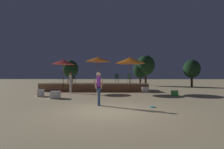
{
  "coord_description": "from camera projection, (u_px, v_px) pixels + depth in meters",
  "views": [
    {
      "loc": [
        0.42,
        -7.37,
        1.54
      ],
      "look_at": [
        0.0,
        5.5,
        1.59
      ],
      "focal_mm": 28.0,
      "sensor_mm": 36.0,
      "label": 1
    }
  ],
  "objects": [
    {
      "name": "cube_seat_3",
      "position": [
        144.0,
        90.0,
        15.71
      ],
      "size": [
        0.63,
        0.63,
        0.48
      ],
      "rotation": [
        0.0,
        0.0,
        0.17
      ],
      "color": "white",
      "rests_on": "ground"
    },
    {
      "name": "bistro_chair_0",
      "position": [
        117.0,
        77.0,
        17.96
      ],
      "size": [
        0.41,
        0.41,
        0.9
      ],
      "rotation": [
        0.0,
        0.0,
        2.97
      ],
      "color": "#1E4C47",
      "rests_on": "wooden_deck"
    },
    {
      "name": "bistro_chair_1",
      "position": [
        74.0,
        77.0,
        17.15
      ],
      "size": [
        0.46,
        0.46,
        0.9
      ],
      "rotation": [
        0.0,
        0.0,
        0.46
      ],
      "color": "#1E4C47",
      "rests_on": "wooden_deck"
    },
    {
      "name": "patio_umbrella_2",
      "position": [
        63.0,
        62.0,
        16.23
      ],
      "size": [
        2.1,
        2.1,
        3.06
      ],
      "color": "brown",
      "rests_on": "ground"
    },
    {
      "name": "background_tree_0",
      "position": [
        192.0,
        69.0,
        22.68
      ],
      "size": [
        2.13,
        2.13,
        3.55
      ],
      "color": "#3D2B1C",
      "rests_on": "ground"
    },
    {
      "name": "person_1",
      "position": [
        71.0,
        82.0,
        14.99
      ],
      "size": [
        0.52,
        0.35,
        1.8
      ],
      "rotation": [
        0.0,
        0.0,
        2.09
      ],
      "color": "white",
      "rests_on": "ground"
    },
    {
      "name": "ground_plane",
      "position": [
        108.0,
        112.0,
        7.38
      ],
      "size": [
        120.0,
        120.0,
        0.0
      ],
      "primitive_type": "plane",
      "color": "#D1B784"
    },
    {
      "name": "cube_seat_0",
      "position": [
        175.0,
        93.0,
        13.01
      ],
      "size": [
        0.5,
        0.5,
        0.4
      ],
      "rotation": [
        0.0,
        0.0,
        -0.11
      ],
      "color": "#4CC651",
      "rests_on": "ground"
    },
    {
      "name": "patio_umbrella_1",
      "position": [
        130.0,
        60.0,
        15.75
      ],
      "size": [
        2.73,
        2.73,
        3.22
      ],
      "color": "brown",
      "rests_on": "ground"
    },
    {
      "name": "bistro_chair_2",
      "position": [
        130.0,
        77.0,
        16.76
      ],
      "size": [
        0.47,
        0.47,
        0.9
      ],
      "rotation": [
        0.0,
        0.0,
        2.54
      ],
      "color": "#1E4C47",
      "rests_on": "wooden_deck"
    },
    {
      "name": "background_tree_1",
      "position": [
        146.0,
        65.0,
        25.67
      ],
      "size": [
        2.65,
        2.65,
        4.46
      ],
      "color": "#3D2B1C",
      "rests_on": "ground"
    },
    {
      "name": "wooden_deck",
      "position": [
        95.0,
        87.0,
        17.73
      ],
      "size": [
        10.32,
        3.14,
        0.78
      ],
      "color": "olive",
      "rests_on": "ground"
    },
    {
      "name": "cube_seat_2",
      "position": [
        55.0,
        95.0,
        11.65
      ],
      "size": [
        0.68,
        0.68,
        0.47
      ],
      "rotation": [
        0.0,
        0.0,
        0.13
      ],
      "color": "white",
      "rests_on": "ground"
    },
    {
      "name": "background_tree_3",
      "position": [
        71.0,
        69.0,
        23.64
      ],
      "size": [
        2.1,
        2.1,
        3.56
      ],
      "color": "#3D2B1C",
      "rests_on": "ground"
    },
    {
      "name": "cube_seat_1",
      "position": [
        41.0,
        93.0,
        12.67
      ],
      "size": [
        0.63,
        0.63,
        0.49
      ],
      "rotation": [
        0.0,
        0.0,
        0.39
      ],
      "color": "white",
      "rests_on": "ground"
    },
    {
      "name": "person_0",
      "position": [
        99.0,
        88.0,
        8.82
      ],
      "size": [
        0.52,
        0.28,
        1.69
      ],
      "rotation": [
        0.0,
        0.0,
        5.06
      ],
      "color": "tan",
      "rests_on": "ground"
    },
    {
      "name": "background_tree_2",
      "position": [
        140.0,
        70.0,
        25.94
      ],
      "size": [
        2.16,
        2.16,
        3.5
      ],
      "color": "#3D2B1C",
      "rests_on": "ground"
    },
    {
      "name": "frisbee_disc",
      "position": [
        152.0,
        107.0,
        8.35
      ],
      "size": [
        0.26,
        0.26,
        0.03
      ],
      "color": "#33B2D8",
      "rests_on": "ground"
    },
    {
      "name": "patio_umbrella_0",
      "position": [
        98.0,
        59.0,
        15.93
      ],
      "size": [
        2.28,
        2.28,
        3.29
      ],
      "color": "brown",
      "rests_on": "ground"
    }
  ]
}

